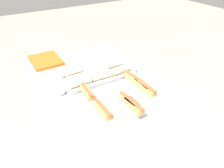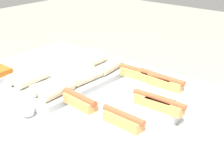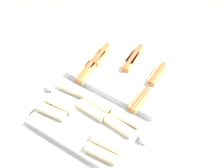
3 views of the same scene
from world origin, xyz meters
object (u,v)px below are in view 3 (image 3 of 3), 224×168
(serving_spoon_near, at_px, (143,142))
(serving_spoon_far, at_px, (49,90))
(tray_wraps, at_px, (88,122))
(tray_hotdogs, at_px, (123,74))

(serving_spoon_near, xyz_separation_m, serving_spoon_far, (-0.00, 0.58, 0.00))
(tray_wraps, height_order, serving_spoon_far, tray_wraps)
(serving_spoon_far, bearing_deg, serving_spoon_near, -89.94)
(tray_hotdogs, bearing_deg, serving_spoon_far, 136.32)
(tray_wraps, xyz_separation_m, serving_spoon_near, (0.06, -0.28, -0.02))
(tray_hotdogs, height_order, serving_spoon_near, tray_hotdogs)
(serving_spoon_near, distance_m, serving_spoon_far, 0.58)
(tray_hotdogs, bearing_deg, tray_wraps, -178.34)
(serving_spoon_near, bearing_deg, tray_hotdogs, 44.64)
(tray_wraps, relative_size, serving_spoon_far, 2.15)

